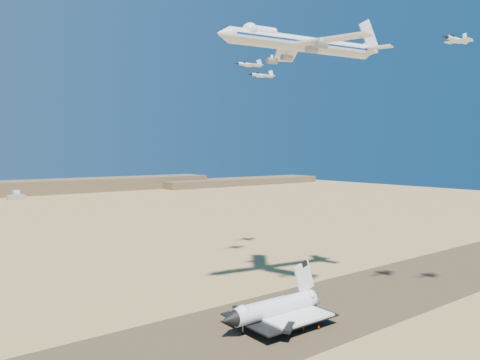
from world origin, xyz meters
TOP-DOWN VIEW (x-y plane):
  - ground at (0.00, 0.00)m, footprint 1200.00×1200.00m
  - runway at (0.00, 0.00)m, footprint 600.00×50.00m
  - ridgeline at (65.32, 527.31)m, footprint 960.00×90.00m
  - shuttle at (14.54, -1.67)m, footprint 39.99×24.57m
  - carrier_747 at (37.41, 11.69)m, footprint 71.73×54.51m
  - crew_a at (18.70, -10.62)m, footprint 0.41×0.61m
  - crew_b at (23.33, -12.78)m, footprint 0.82×0.89m
  - crew_c at (23.20, -6.71)m, footprint 1.20×0.98m
  - chase_jet_a at (71.72, -29.76)m, footprint 15.65×8.30m
  - chase_jet_d at (52.32, 58.59)m, footprint 14.88×8.36m
  - chase_jet_e at (73.50, 74.43)m, footprint 16.45×8.98m

SIDE VIEW (x-z plane):
  - ground at x=0.00m, z-range 0.00..0.00m
  - runway at x=0.00m, z-range 0.00..0.06m
  - crew_b at x=23.33m, z-range 0.06..1.66m
  - crew_a at x=18.70m, z-range 0.06..1.70m
  - crew_c at x=23.20m, z-range 0.06..1.89m
  - shuttle at x=14.54m, z-range -4.57..15.18m
  - ridgeline at x=65.32m, z-range -1.37..16.63m
  - chase_jet_a at x=71.72m, z-range 92.82..96.72m
  - chase_jet_e at x=73.50m, z-range 94.03..98.13m
  - carrier_747 at x=37.41m, z-range 87.23..105.03m
  - chase_jet_d at x=52.32m, z-range 95.08..98.82m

